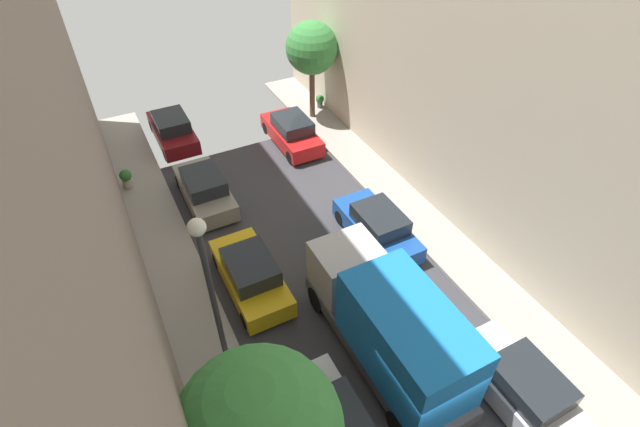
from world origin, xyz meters
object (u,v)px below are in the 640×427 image
parked_car_right_2 (522,389)px  lamp_post (211,288)px  delivery_truck (390,325)px  parked_car_left_3 (251,275)px  parked_car_left_5 (173,130)px  potted_plant_1 (126,178)px  street_tree_1 (312,48)px  potted_plant_3 (320,100)px  parked_car_right_4 (292,132)px  parked_car_left_4 (205,189)px  parked_car_right_3 (377,227)px

parked_car_right_2 → lamp_post: 9.36m
delivery_truck → parked_car_left_3: bearing=119.8°
parked_car_left_5 → parked_car_right_2: size_ratio=1.00×
delivery_truck → potted_plant_1: delivery_truck is taller
parked_car_left_5 → street_tree_1: bearing=-8.3°
parked_car_left_5 → potted_plant_3: size_ratio=5.51×
parked_car_left_5 → street_tree_1: size_ratio=0.80×
street_tree_1 → parked_car_right_4: bearing=-138.3°
parked_car_left_4 → parked_car_right_2: 14.36m
delivery_truck → parked_car_right_2: bearing=-48.1°
parked_car_left_5 → delivery_truck: 16.17m
potted_plant_3 → lamp_post: bearing=-126.5°
parked_car_left_4 → potted_plant_3: parked_car_left_4 is taller
parked_car_left_5 → parked_car_right_3: 12.40m
potted_plant_3 → parked_car_left_5: bearing=177.3°
parked_car_right_4 → potted_plant_3: bearing=41.3°
parked_car_left_5 → potted_plant_1: parked_car_left_5 is taller
street_tree_1 → lamp_post: size_ratio=0.81×
delivery_truck → lamp_post: bearing=160.6°
parked_car_right_2 → potted_plant_3: size_ratio=5.51×
parked_car_left_3 → parked_car_right_2: 9.43m
lamp_post → parked_car_right_2: bearing=-32.4°
delivery_truck → parked_car_right_4: bearing=78.2°
parked_car_right_2 → delivery_truck: 4.18m
parked_car_left_3 → parked_car_right_3: 5.40m
parked_car_right_3 → lamp_post: bearing=-156.8°
street_tree_1 → parked_car_left_5: bearing=171.7°
parked_car_left_3 → parked_car_left_5: (0.00, 11.19, 0.00)m
delivery_truck → potted_plant_3: bearing=69.9°
delivery_truck → parked_car_left_4: bearing=104.7°
parked_car_left_5 → potted_plant_1: 4.20m
parked_car_right_3 → lamp_post: 8.71m
delivery_truck → potted_plant_3: size_ratio=8.66×
parked_car_right_2 → street_tree_1: (2.14, 17.82, 3.30)m
potted_plant_1 → potted_plant_3: size_ratio=1.18×
parked_car_left_3 → parked_car_right_3: same height
parked_car_left_3 → delivery_truck: 5.54m
parked_car_left_3 → parked_car_left_5: 11.19m
parked_car_left_5 → potted_plant_3: bearing=-2.7°
parked_car_right_2 → delivery_truck: (-2.70, 3.01, 1.07)m
parked_car_left_3 → parked_car_left_4: 5.58m
parked_car_right_3 → street_tree_1: 10.81m
street_tree_1 → parked_car_right_3: bearing=-102.0°
street_tree_1 → lamp_post: 16.22m
potted_plant_3 → lamp_post: size_ratio=0.12×
parked_car_left_3 → potted_plant_3: 13.67m
parked_car_left_3 → parked_car_right_2: bearing=-55.1°
parked_car_left_3 → parked_car_right_4: size_ratio=1.00×
potted_plant_1 → potted_plant_3: 11.59m
parked_car_left_3 → potted_plant_1: parked_car_left_3 is taller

